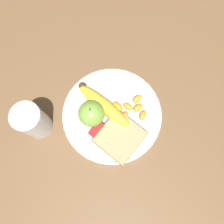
{
  "coord_description": "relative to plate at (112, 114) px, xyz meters",
  "views": [
    {
      "loc": [
        -0.12,
        -0.1,
        0.6
      ],
      "look_at": [
        0.0,
        0.0,
        0.03
      ],
      "focal_mm": 35.0,
      "sensor_mm": 36.0,
      "label": 1
    }
  ],
  "objects": [
    {
      "name": "ground_plane",
      "position": [
        0.0,
        0.0,
        -0.01
      ],
      "size": [
        3.0,
        3.0,
        0.0
      ],
      "primitive_type": "plane",
      "color": "brown"
    },
    {
      "name": "plate",
      "position": [
        0.0,
        0.0,
        0.0
      ],
      "size": [
        0.28,
        0.28,
        0.01
      ],
      "color": "silver",
      "rests_on": "ground_plane"
    },
    {
      "name": "juice_glass",
      "position": [
        -0.15,
        0.14,
        0.04
      ],
      "size": [
        0.07,
        0.07,
        0.11
      ],
      "color": "silver",
      "rests_on": "ground_plane"
    },
    {
      "name": "apple",
      "position": [
        -0.04,
        0.04,
        0.04
      ],
      "size": [
        0.07,
        0.07,
        0.08
      ],
      "color": "#84BC47",
      "rests_on": "plate"
    },
    {
      "name": "banana",
      "position": [
        0.0,
        0.03,
        0.02
      ],
      "size": [
        0.04,
        0.18,
        0.04
      ],
      "color": "yellow",
      "rests_on": "plate"
    },
    {
      "name": "bread_slice",
      "position": [
        -0.04,
        -0.06,
        0.02
      ],
      "size": [
        0.11,
        0.11,
        0.02
      ],
      "color": "olive",
      "rests_on": "plate"
    },
    {
      "name": "fork",
      "position": [
        0.01,
        -0.0,
        0.01
      ],
      "size": [
        0.17,
        0.12,
        0.0
      ],
      "rotation": [
        0.0,
        0.0,
        10.01
      ],
      "color": "#B2B2B7",
      "rests_on": "plate"
    },
    {
      "name": "jam_packet",
      "position": [
        -0.06,
        -0.01,
        0.01
      ],
      "size": [
        0.05,
        0.04,
        0.02
      ],
      "color": "white",
      "rests_on": "plate"
    },
    {
      "name": "orange_segment_0",
      "position": [
        0.02,
        -0.0,
        0.01
      ],
      "size": [
        0.03,
        0.04,
        0.02
      ],
      "color": "#F9A32D",
      "rests_on": "plate"
    },
    {
      "name": "orange_segment_1",
      "position": [
        0.08,
        -0.03,
        0.01
      ],
      "size": [
        0.03,
        0.02,
        0.02
      ],
      "color": "#F9A32D",
      "rests_on": "plate"
    },
    {
      "name": "orange_segment_2",
      "position": [
        0.01,
        -0.01,
        0.01
      ],
      "size": [
        0.04,
        0.03,
        0.02
      ],
      "color": "#F9A32D",
      "rests_on": "plate"
    },
    {
      "name": "orange_segment_3",
      "position": [
        0.01,
        -0.03,
        0.01
      ],
      "size": [
        0.04,
        0.03,
        0.02
      ],
      "color": "#F9A32D",
      "rests_on": "plate"
    },
    {
      "name": "orange_segment_4",
      "position": [
        0.05,
        -0.07,
        0.01
      ],
      "size": [
        0.03,
        0.02,
        0.02
      ],
      "color": "#F9A32D",
      "rests_on": "plate"
    },
    {
      "name": "orange_segment_5",
      "position": [
        0.06,
        -0.05,
        0.01
      ],
      "size": [
        0.03,
        0.03,
        0.02
      ],
      "color": "#F9A32D",
      "rests_on": "plate"
    },
    {
      "name": "orange_segment_6",
      "position": [
        0.04,
        -0.02,
        0.01
      ],
      "size": [
        0.02,
        0.03,
        0.02
      ],
      "color": "#F9A32D",
      "rests_on": "plate"
    }
  ]
}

